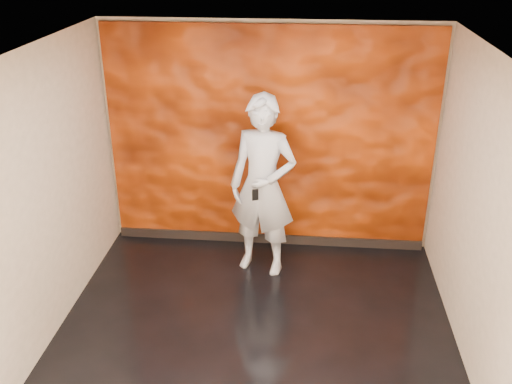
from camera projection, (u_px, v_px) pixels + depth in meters
name	position (u px, v px, depth m)	size (l,w,h in m)	color
room	(253.00, 214.00, 5.08)	(4.02, 4.02, 2.81)	black
feature_wall	(269.00, 141.00, 6.86)	(3.90, 0.06, 2.75)	#DC4808
baseboard	(268.00, 238.00, 7.38)	(3.90, 0.04, 0.12)	black
man	(263.00, 187.00, 6.43)	(0.77, 0.51, 2.12)	#979AA6
phone	(255.00, 195.00, 6.14)	(0.07, 0.01, 0.13)	black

